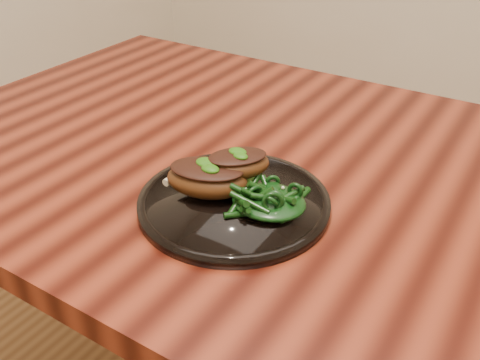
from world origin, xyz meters
name	(u,v)px	position (x,y,z in m)	size (l,w,h in m)	color
desk	(369,234)	(0.00, 0.00, 0.67)	(1.60, 0.80, 0.75)	black
plate	(234,202)	(-0.15, -0.15, 0.76)	(0.26, 0.26, 0.02)	black
lamb_chop_front	(206,178)	(-0.19, -0.16, 0.79)	(0.13, 0.10, 0.05)	#48250E
lamb_chop_back	(237,163)	(-0.16, -0.12, 0.80)	(0.10, 0.11, 0.04)	#48250E
herb_smear	(236,172)	(-0.18, -0.09, 0.77)	(0.08, 0.05, 0.00)	#154507
greens_heap	(269,197)	(-0.10, -0.15, 0.78)	(0.10, 0.09, 0.04)	black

